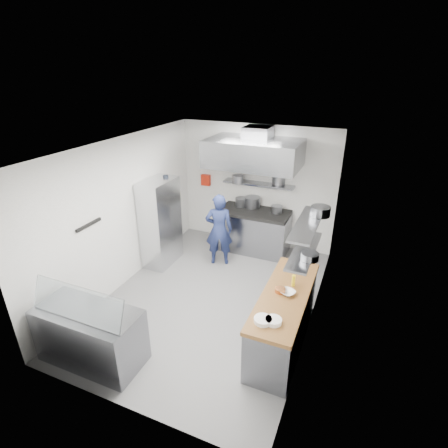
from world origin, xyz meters
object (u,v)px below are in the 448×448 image
at_px(gas_range, 253,231).
at_px(display_case, 91,335).
at_px(chef, 219,230).
at_px(wire_rack, 161,223).

xyz_separation_m(gas_range, display_case, (-1.06, -4.10, -0.03)).
relative_size(chef, wire_rack, 0.85).
bearing_deg(wire_rack, display_case, -78.60).
relative_size(gas_range, display_case, 1.07).
distance_m(gas_range, chef, 1.05).
bearing_deg(display_case, wire_rack, 101.40).
height_order(gas_range, display_case, gas_range).
bearing_deg(display_case, chef, 79.75).
bearing_deg(gas_range, chef, -118.94).
height_order(gas_range, chef, chef).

